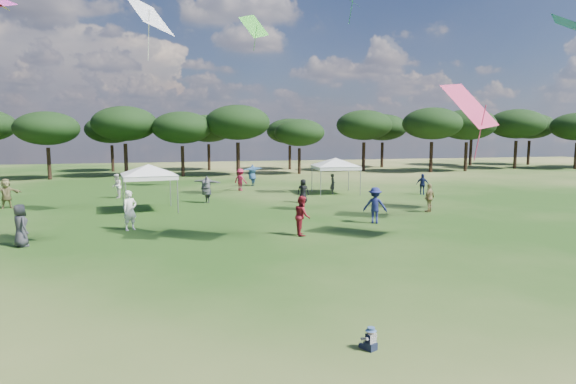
# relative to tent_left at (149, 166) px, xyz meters

# --- Properties ---
(tree_line) EXTENTS (108.78, 17.63, 7.77)m
(tree_line) POSITION_rel_tent_left_xyz_m (7.59, 25.50, 2.78)
(tree_line) COLOR black
(tree_line) RESTS_ON ground
(tent_left) EXTENTS (6.04, 6.04, 3.07)m
(tent_left) POSITION_rel_tent_left_xyz_m (0.00, 0.00, 0.00)
(tent_left) COLOR gray
(tent_left) RESTS_ON ground
(tent_right) EXTENTS (6.41, 6.41, 3.01)m
(tent_right) POSITION_rel_tent_left_xyz_m (13.47, 5.17, -0.06)
(tent_right) COLOR gray
(tent_right) RESTS_ON ground
(toddler) EXTENTS (0.38, 0.41, 0.50)m
(toddler) POSITION_rel_tent_left_xyz_m (5.21, -20.25, -2.42)
(toddler) COLOR black
(toddler) RESTS_ON ground
(festival_crowd) EXTENTS (29.49, 22.11, 1.90)m
(festival_crowd) POSITION_rel_tent_left_xyz_m (4.09, 1.85, -1.76)
(festival_crowd) COLOR maroon
(festival_crowd) RESTS_ON ground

